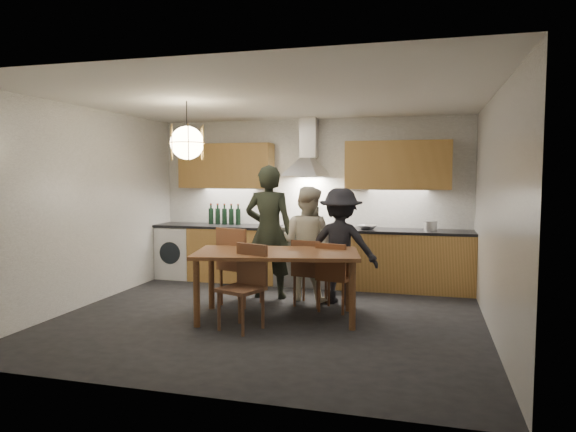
% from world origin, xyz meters
% --- Properties ---
extents(ground, '(5.00, 5.00, 0.00)m').
position_xyz_m(ground, '(0.00, 0.00, 0.00)').
color(ground, black).
rests_on(ground, ground).
extents(room_shell, '(5.02, 4.52, 2.61)m').
position_xyz_m(room_shell, '(0.00, 0.00, 1.71)').
color(room_shell, white).
rests_on(room_shell, ground).
extents(counter_run, '(5.00, 0.62, 0.90)m').
position_xyz_m(counter_run, '(0.02, 1.95, 0.45)').
color(counter_run, tan).
rests_on(counter_run, ground).
extents(range_stove, '(0.90, 0.60, 0.92)m').
position_xyz_m(range_stove, '(0.00, 1.94, 0.44)').
color(range_stove, silver).
rests_on(range_stove, ground).
extents(wall_fixtures, '(4.30, 0.54, 1.10)m').
position_xyz_m(wall_fixtures, '(0.00, 2.07, 1.87)').
color(wall_fixtures, tan).
rests_on(wall_fixtures, ground).
extents(pendant_lamp, '(0.43, 0.43, 0.70)m').
position_xyz_m(pendant_lamp, '(-1.00, -0.10, 2.10)').
color(pendant_lamp, black).
rests_on(pendant_lamp, ground).
extents(dining_table, '(2.07, 1.32, 0.81)m').
position_xyz_m(dining_table, '(0.10, -0.02, 0.72)').
color(dining_table, brown).
rests_on(dining_table, ground).
extents(chair_back_left, '(0.58, 0.58, 1.03)m').
position_xyz_m(chair_back_left, '(-0.58, 0.44, 0.59)').
color(chair_back_left, brown).
rests_on(chair_back_left, ground).
extents(chair_back_mid, '(0.45, 0.45, 0.88)m').
position_xyz_m(chair_back_mid, '(0.33, 0.64, 0.50)').
color(chair_back_mid, brown).
rests_on(chair_back_mid, ground).
extents(chair_back_right, '(0.47, 0.47, 0.87)m').
position_xyz_m(chair_back_right, '(0.70, 0.45, 0.50)').
color(chair_back_right, brown).
rests_on(chair_back_right, ground).
extents(chair_front, '(0.55, 0.55, 0.94)m').
position_xyz_m(chair_front, '(-0.13, -0.46, 0.54)').
color(chair_front, brown).
rests_on(chair_front, ground).
extents(person_left, '(0.70, 0.48, 1.85)m').
position_xyz_m(person_left, '(-0.30, 0.98, 0.93)').
color(person_left, black).
rests_on(person_left, ground).
extents(person_mid, '(0.88, 0.77, 1.56)m').
position_xyz_m(person_mid, '(0.23, 1.01, 0.78)').
color(person_mid, beige).
rests_on(person_mid, ground).
extents(person_right, '(1.00, 0.58, 1.54)m').
position_xyz_m(person_right, '(0.71, 0.94, 0.77)').
color(person_right, black).
rests_on(person_right, ground).
extents(mixing_bowl, '(0.35, 0.35, 0.07)m').
position_xyz_m(mixing_bowl, '(0.96, 1.87, 0.93)').
color(mixing_bowl, '#B8B8BC').
rests_on(mixing_bowl, counter_run).
extents(stock_pot, '(0.21, 0.21, 0.13)m').
position_xyz_m(stock_pot, '(1.87, 1.95, 0.97)').
color(stock_pot, '#B8B8BC').
rests_on(stock_pot, counter_run).
extents(wine_bottles, '(0.56, 0.08, 0.34)m').
position_xyz_m(wine_bottles, '(-1.40, 2.05, 1.07)').
color(wine_bottles, black).
rests_on(wine_bottles, counter_run).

